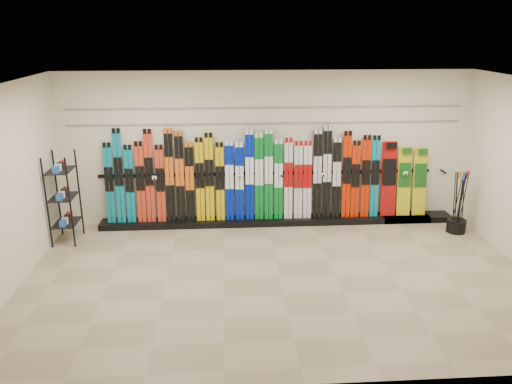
{
  "coord_description": "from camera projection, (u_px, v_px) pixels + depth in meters",
  "views": [
    {
      "loc": [
        -0.84,
        -7.02,
        3.76
      ],
      "look_at": [
        -0.31,
        1.0,
        1.1
      ],
      "focal_mm": 35.0,
      "sensor_mm": 36.0,
      "label": 1
    }
  ],
  "objects": [
    {
      "name": "ceiling",
      "position": [
        283.0,
        85.0,
        6.94
      ],
      "size": [
        8.0,
        8.0,
        0.0
      ],
      "primitive_type": "plane",
      "rotation": [
        3.14,
        0.0,
        0.0
      ],
      "color": "silver",
      "rests_on": "back_wall"
    },
    {
      "name": "snowboards",
      "position": [
        403.0,
        181.0,
        10.02
      ],
      "size": [
        0.93,
        0.23,
        1.5
      ],
      "color": "#990C0C",
      "rests_on": "ski_rack_base"
    },
    {
      "name": "accessory_rack",
      "position": [
        64.0,
        198.0,
        9.0
      ],
      "size": [
        0.4,
        0.6,
        1.65
      ],
      "primitive_type": "cube",
      "color": "black",
      "rests_on": "floor"
    },
    {
      "name": "pole_bin",
      "position": [
        456.0,
        226.0,
        9.6
      ],
      "size": [
        0.36,
        0.36,
        0.25
      ],
      "primitive_type": "cylinder",
      "color": "black",
      "rests_on": "floor"
    },
    {
      "name": "slatwall_rail_1",
      "position": [
        267.0,
        108.0,
        9.51
      ],
      "size": [
        7.6,
        0.02,
        0.03
      ],
      "primitive_type": "cube",
      "color": "gray",
      "rests_on": "back_wall"
    },
    {
      "name": "back_wall",
      "position": [
        267.0,
        148.0,
        9.78
      ],
      "size": [
        8.0,
        0.0,
        8.0
      ],
      "primitive_type": "plane",
      "rotation": [
        1.57,
        0.0,
        0.0
      ],
      "color": "beige",
      "rests_on": "floor"
    },
    {
      "name": "ski_rack_base",
      "position": [
        278.0,
        221.0,
        10.04
      ],
      "size": [
        8.0,
        0.4,
        0.12
      ],
      "primitive_type": "cube",
      "color": "black",
      "rests_on": "floor"
    },
    {
      "name": "left_wall",
      "position": [
        5.0,
        193.0,
        7.16
      ],
      "size": [
        0.0,
        5.0,
        5.0
      ],
      "primitive_type": "plane",
      "rotation": [
        1.57,
        0.0,
        1.57
      ],
      "color": "beige",
      "rests_on": "floor"
    },
    {
      "name": "ski_poles",
      "position": [
        459.0,
        202.0,
        9.45
      ],
      "size": [
        0.32,
        0.24,
        1.18
      ],
      "color": "black",
      "rests_on": "pole_bin"
    },
    {
      "name": "floor",
      "position": [
        280.0,
        277.0,
        7.88
      ],
      "size": [
        8.0,
        8.0,
        0.0
      ],
      "primitive_type": "plane",
      "color": "gray",
      "rests_on": "ground"
    },
    {
      "name": "skis",
      "position": [
        244.0,
        178.0,
        9.75
      ],
      "size": [
        5.38,
        0.2,
        1.84
      ],
      "color": "#06718A",
      "rests_on": "ski_rack_base"
    },
    {
      "name": "slatwall_rail_0",
      "position": [
        267.0,
        123.0,
        9.61
      ],
      "size": [
        7.6,
        0.02,
        0.03
      ],
      "primitive_type": "cube",
      "color": "gray",
      "rests_on": "back_wall"
    }
  ]
}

